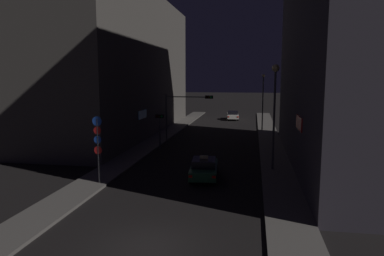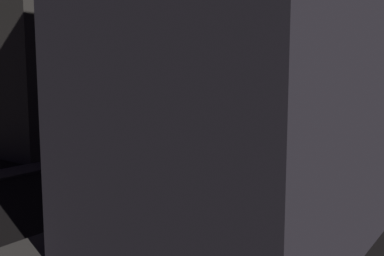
{
  "view_description": "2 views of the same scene",
  "coord_description": "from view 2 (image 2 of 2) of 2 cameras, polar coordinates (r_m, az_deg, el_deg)",
  "views": [
    {
      "loc": [
        4.29,
        -13.66,
        7.04
      ],
      "look_at": [
        -0.64,
        15.28,
        2.87
      ],
      "focal_mm": 33.79,
      "sensor_mm": 36.0,
      "label": 1
    },
    {
      "loc": [
        19.83,
        -5.79,
        6.6
      ],
      "look_at": [
        1.87,
        19.28,
        2.68
      ],
      "focal_mm": 41.05,
      "sensor_mm": 36.0,
      "label": 2
    }
  ],
  "objects": [
    {
      "name": "street_lamp_near_block",
      "position": [
        23.8,
        -0.47,
        4.9
      ],
      "size": [
        0.55,
        0.55,
        7.77
      ],
      "color": "#47474C",
      "rests_on": "sidewalk_right"
    },
    {
      "name": "building_facade_left",
      "position": [
        48.77,
        -6.77,
        9.46
      ],
      "size": [
        11.29,
        35.66,
        17.07
      ],
      "color": "#514C47",
      "rests_on": "ground_plane"
    },
    {
      "name": "sidewalk_left",
      "position": [
        42.53,
        -2.57,
        -1.59
      ],
      "size": [
        2.38,
        58.46,
        0.16
      ],
      "primitive_type": "cube",
      "color": "#5B5651",
      "rests_on": "ground_plane"
    },
    {
      "name": "street_lamp_far_block",
      "position": [
        42.08,
        15.68,
        4.1
      ],
      "size": [
        0.39,
        0.39,
        7.21
      ],
      "color": "#47474C",
      "rests_on": "sidewalk_right"
    },
    {
      "name": "traffic_light_left_kerb",
      "position": [
        36.14,
        -7.49,
        0.66
      ],
      "size": [
        0.8,
        0.42,
        3.46
      ],
      "color": "#47474C",
      "rests_on": "ground_plane"
    },
    {
      "name": "traffic_light_overhead",
      "position": [
        36.87,
        -2.34,
        2.91
      ],
      "size": [
        5.01,
        0.42,
        5.22
      ],
      "color": "#47474C",
      "rests_on": "ground_plane"
    },
    {
      "name": "sidewalk_right",
      "position": [
        36.33,
        12.95,
        -3.29
      ],
      "size": [
        2.38,
        58.46,
        0.16
      ],
      "primitive_type": "cube",
      "color": "#5B5651",
      "rests_on": "ground_plane"
    },
    {
      "name": "far_car",
      "position": [
        55.36,
        15.51,
        0.89
      ],
      "size": [
        2.16,
        4.58,
        1.42
      ],
      "color": "silver",
      "rests_on": "ground_plane"
    },
    {
      "name": "taxi",
      "position": [
        25.66,
        -13.01,
        -6.17
      ],
      "size": [
        2.14,
        4.58,
        1.62
      ],
      "color": "#1E512D",
      "rests_on": "ground_plane"
    }
  ]
}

